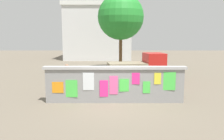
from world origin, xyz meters
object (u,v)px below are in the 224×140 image
(bicycle_far, at_px, (160,89))
(tree_roadside, at_px, (121,17))
(auto_rickshaw_truck, at_px, (139,68))
(motorcycle, at_px, (81,80))
(bicycle_near, at_px, (97,89))
(person_walking, at_px, (67,77))

(bicycle_far, xyz_separation_m, tree_roadside, (-1.63, 9.17, 4.20))
(auto_rickshaw_truck, distance_m, tree_roadside, 6.63)
(motorcycle, xyz_separation_m, bicycle_far, (4.12, -1.82, -0.10))
(bicycle_near, bearing_deg, person_walking, -175.36)
(tree_roadside, bearing_deg, bicycle_near, -98.96)
(motorcycle, xyz_separation_m, tree_roadside, (2.49, 7.34, 4.10))
(bicycle_near, height_order, person_walking, person_walking)
(bicycle_near, relative_size, tree_roadside, 0.26)
(motorcycle, relative_size, bicycle_far, 1.09)
(motorcycle, bearing_deg, tree_roadside, 71.24)
(bicycle_near, relative_size, bicycle_far, 1.00)
(person_walking, bearing_deg, bicycle_near, 4.64)
(auto_rickshaw_truck, relative_size, bicycle_far, 2.21)
(auto_rickshaw_truck, height_order, tree_roadside, tree_roadside)
(auto_rickshaw_truck, xyz_separation_m, motorcycle, (-3.50, -1.92, -0.44))
(bicycle_near, xyz_separation_m, tree_roadside, (1.45, 9.23, 4.20))
(motorcycle, distance_m, bicycle_far, 4.51)
(bicycle_near, distance_m, person_walking, 1.59)
(motorcycle, xyz_separation_m, person_walking, (-0.42, -2.00, 0.52))
(motorcycle, xyz_separation_m, bicycle_near, (1.04, -1.88, -0.10))
(motorcycle, distance_m, bicycle_near, 2.15)
(auto_rickshaw_truck, bearing_deg, bicycle_near, -122.97)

